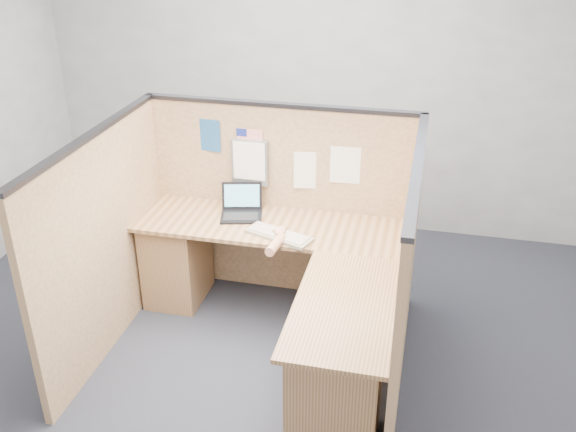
% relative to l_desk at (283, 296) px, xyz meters
% --- Properties ---
extents(floor, '(5.00, 5.00, 0.00)m').
position_rel_l_desk_xyz_m(floor, '(-0.18, -0.29, -0.39)').
color(floor, '#20212D').
rests_on(floor, ground).
extents(wall_back, '(5.00, 0.00, 5.00)m').
position_rel_l_desk_xyz_m(wall_back, '(-0.18, 1.96, 1.01)').
color(wall_back, gray).
rests_on(wall_back, floor).
extents(cubicle_partitions, '(2.06, 1.83, 1.53)m').
position_rel_l_desk_xyz_m(cubicle_partitions, '(-0.18, 0.14, 0.38)').
color(cubicle_partitions, olive).
rests_on(cubicle_partitions, floor).
extents(l_desk, '(1.95, 1.75, 0.73)m').
position_rel_l_desk_xyz_m(l_desk, '(0.00, 0.00, 0.00)').
color(l_desk, brown).
rests_on(l_desk, floor).
extents(laptop, '(0.34, 0.35, 0.21)m').
position_rel_l_desk_xyz_m(laptop, '(-0.42, 0.50, 0.39)').
color(laptop, black).
rests_on(laptop, l_desk).
extents(keyboard, '(0.50, 0.31, 0.03)m').
position_rel_l_desk_xyz_m(keyboard, '(-0.08, 0.22, 0.35)').
color(keyboard, gray).
rests_on(keyboard, l_desk).
extents(mouse, '(0.11, 0.08, 0.04)m').
position_rel_l_desk_xyz_m(mouse, '(-0.08, 0.24, 0.36)').
color(mouse, '#BDBDC1').
rests_on(mouse, l_desk).
extents(hand_forearm, '(0.10, 0.35, 0.07)m').
position_rel_l_desk_xyz_m(hand_forearm, '(-0.07, 0.11, 0.37)').
color(hand_forearm, tan).
rests_on(hand_forearm, l_desk).
extents(blue_poster, '(0.18, 0.02, 0.24)m').
position_rel_l_desk_xyz_m(blue_poster, '(-0.73, 0.68, 0.86)').
color(blue_poster, '#1E508C').
rests_on(blue_poster, cubicle_partitions).
extents(american_flag, '(0.20, 0.01, 0.34)m').
position_rel_l_desk_xyz_m(american_flag, '(-0.43, 0.67, 0.87)').
color(american_flag, olive).
rests_on(american_flag, cubicle_partitions).
extents(file_holder, '(0.27, 0.05, 0.35)m').
position_rel_l_desk_xyz_m(file_holder, '(-0.41, 0.66, 0.69)').
color(file_holder, slate).
rests_on(file_holder, cubicle_partitions).
extents(paper_left, '(0.22, 0.02, 0.28)m').
position_rel_l_desk_xyz_m(paper_left, '(0.30, 0.68, 0.72)').
color(paper_left, white).
rests_on(paper_left, cubicle_partitions).
extents(paper_right, '(0.22, 0.04, 0.28)m').
position_rel_l_desk_xyz_m(paper_right, '(0.03, 0.68, 0.65)').
color(paper_right, white).
rests_on(paper_right, cubicle_partitions).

